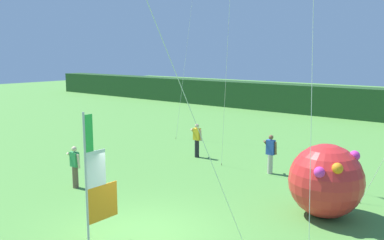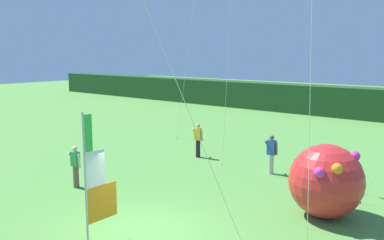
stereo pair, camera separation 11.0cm
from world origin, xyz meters
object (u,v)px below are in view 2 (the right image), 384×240
(person_near_banner, at_px, (76,166))
(inflatable_balloon, at_px, (326,181))
(banner_flag, at_px, (95,182))
(person_mid_field, at_px, (198,139))
(person_far_left, at_px, (271,153))

(person_near_banner, relative_size, inflatable_balloon, 0.69)
(banner_flag, distance_m, person_mid_field, 9.91)
(person_near_banner, height_order, person_mid_field, person_mid_field)
(inflatable_balloon, bearing_deg, person_mid_field, 157.01)
(person_mid_field, height_order, inflatable_balloon, inflatable_balloon)
(person_near_banner, height_order, inflatable_balloon, inflatable_balloon)
(banner_flag, height_order, person_near_banner, banner_flag)
(banner_flag, relative_size, person_mid_field, 2.17)
(person_near_banner, distance_m, person_far_left, 8.02)
(person_near_banner, xyz_separation_m, inflatable_balloon, (8.46, 3.30, 0.30))
(person_near_banner, distance_m, inflatable_balloon, 9.09)
(banner_flag, relative_size, inflatable_balloon, 1.56)
(banner_flag, xyz_separation_m, inflatable_balloon, (3.94, 5.80, -0.58))
(person_mid_field, relative_size, inflatable_balloon, 0.72)
(banner_flag, bearing_deg, person_far_left, 87.84)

